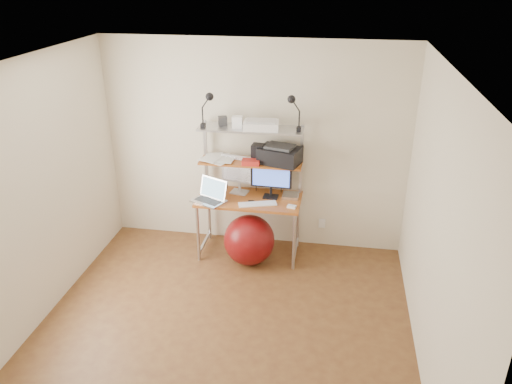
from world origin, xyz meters
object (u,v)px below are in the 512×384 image
at_px(monitor_black, 271,178).
at_px(laptop, 211,196).
at_px(printer, 280,155).
at_px(exercise_ball, 249,240).
at_px(monitor_silver, 239,172).

height_order(monitor_black, laptop, monitor_black).
xyz_separation_m(monitor_black, printer, (0.09, 0.04, 0.27)).
height_order(monitor_black, exercise_ball, monitor_black).
bearing_deg(monitor_black, exercise_ball, -124.37).
relative_size(monitor_silver, monitor_black, 1.03).
relative_size(monitor_silver, exercise_ball, 0.83).
xyz_separation_m(monitor_black, laptop, (-0.67, -0.22, -0.18)).
height_order(monitor_silver, laptop, monitor_silver).
relative_size(monitor_black, exercise_ball, 0.81).
height_order(monitor_silver, monitor_black, monitor_silver).
bearing_deg(monitor_silver, exercise_ball, -51.75).
bearing_deg(exercise_ball, laptop, 171.60).
height_order(monitor_black, printer, printer).
bearing_deg(printer, monitor_black, -142.22).
xyz_separation_m(monitor_silver, printer, (0.48, -0.03, 0.25)).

